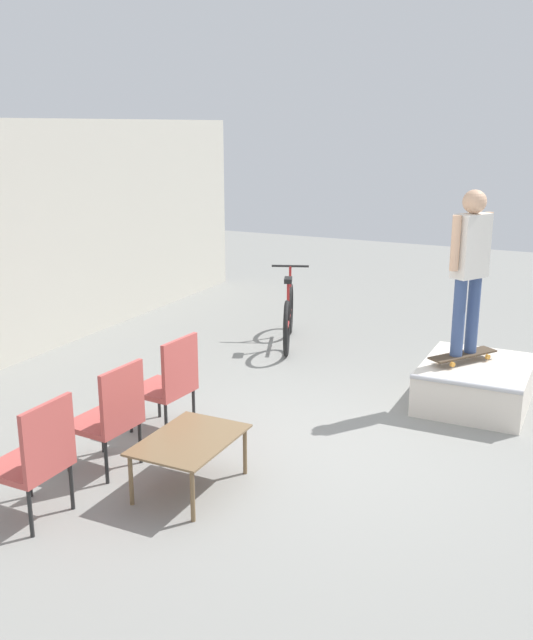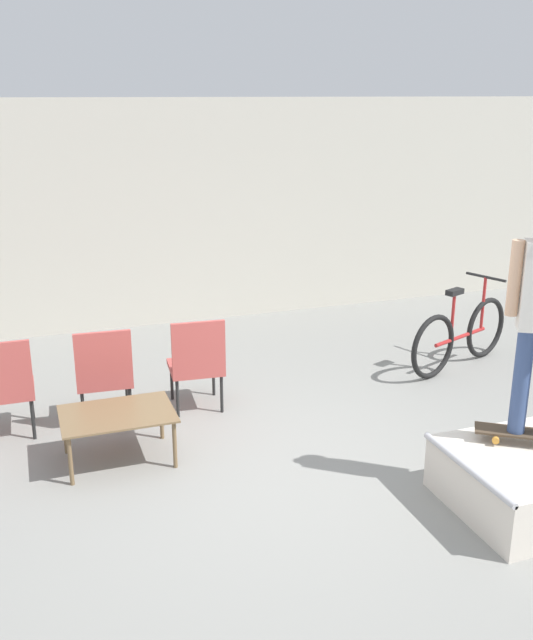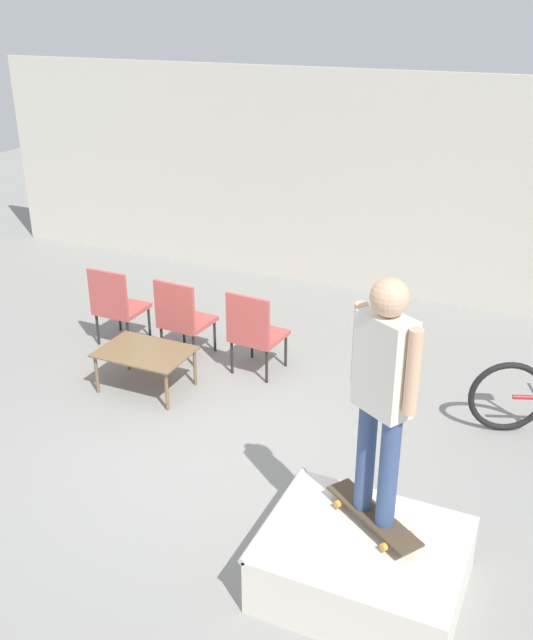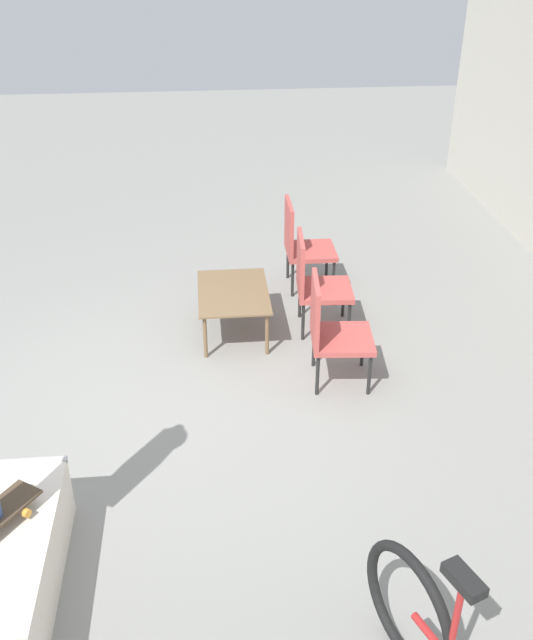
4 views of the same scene
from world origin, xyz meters
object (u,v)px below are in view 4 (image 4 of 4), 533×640
at_px(coffee_table, 233,295).
at_px(patio_chair_right, 331,328).
at_px(patio_chair_left, 302,242).
at_px(patio_chair_center, 315,280).

bearing_deg(coffee_table, patio_chair_right, 41.16).
bearing_deg(patio_chair_right, coffee_table, 45.91).
bearing_deg(patio_chair_right, patio_chair_left, 4.76).
height_order(coffee_table, patio_chair_right, patio_chair_right).
xyz_separation_m(coffee_table, patio_chair_center, (-0.01, 0.78, 0.12)).
distance_m(patio_chair_center, patio_chair_right, 0.90).
bearing_deg(coffee_table, patio_chair_center, 90.49).
bearing_deg(patio_chair_left, coffee_table, 139.58).
distance_m(coffee_table, patio_chair_left, 1.20).
relative_size(coffee_table, patio_chair_center, 0.98).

